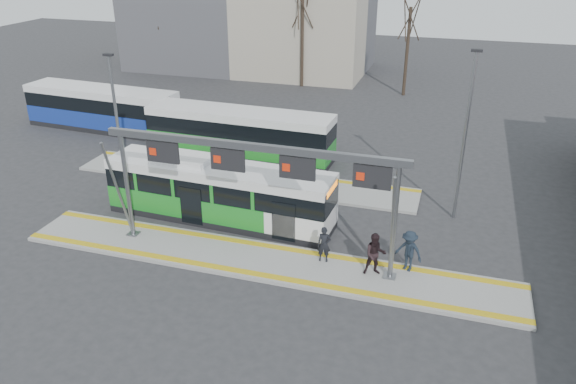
# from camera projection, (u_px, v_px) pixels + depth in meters

# --- Properties ---
(ground) EXTENTS (120.00, 120.00, 0.00)m
(ground) POSITION_uv_depth(u_px,v_px,m) (262.00, 262.00, 24.40)
(ground) COLOR #2D2D30
(ground) RESTS_ON ground
(platform_main) EXTENTS (22.00, 3.00, 0.15)m
(platform_main) POSITION_uv_depth(u_px,v_px,m) (262.00, 261.00, 24.37)
(platform_main) COLOR gray
(platform_main) RESTS_ON ground
(platform_second) EXTENTS (20.00, 3.00, 0.15)m
(platform_second) POSITION_uv_depth(u_px,v_px,m) (243.00, 179.00, 32.37)
(platform_second) COLOR gray
(platform_second) RESTS_ON ground
(tactile_main) EXTENTS (22.00, 2.65, 0.02)m
(tactile_main) POSITION_uv_depth(u_px,v_px,m) (262.00, 259.00, 24.34)
(tactile_main) COLOR gold
(tactile_main) RESTS_ON platform_main
(tactile_second) EXTENTS (20.00, 0.35, 0.02)m
(tactile_second) POSITION_uv_depth(u_px,v_px,m) (250.00, 170.00, 33.33)
(tactile_second) COLOR gold
(tactile_second) RESTS_ON platform_second
(gantry) EXTENTS (13.00, 1.68, 5.20)m
(gantry) POSITION_uv_depth(u_px,v_px,m) (254.00, 168.00, 22.90)
(gantry) COLOR slate
(gantry) RESTS_ON platform_main
(hero_bus) EXTENTS (11.48, 2.96, 3.13)m
(hero_bus) POSITION_uv_depth(u_px,v_px,m) (219.00, 192.00, 27.51)
(hero_bus) COLOR black
(hero_bus) RESTS_ON ground
(bg_bus_green) EXTENTS (12.02, 2.90, 2.99)m
(bg_bus_green) POSITION_uv_depth(u_px,v_px,m) (240.00, 134.00, 35.34)
(bg_bus_green) COLOR black
(bg_bus_green) RESTS_ON ground
(bg_bus_blue) EXTENTS (11.64, 3.31, 3.00)m
(bg_bus_blue) POSITION_uv_depth(u_px,v_px,m) (102.00, 109.00, 40.25)
(bg_bus_blue) COLOR black
(bg_bus_blue) RESTS_ON ground
(passenger_a) EXTENTS (0.62, 0.45, 1.59)m
(passenger_a) POSITION_uv_depth(u_px,v_px,m) (324.00, 245.00, 23.91)
(passenger_a) COLOR black
(passenger_a) RESTS_ON platform_main
(passenger_b) EXTENTS (1.07, 0.95, 1.85)m
(passenger_b) POSITION_uv_depth(u_px,v_px,m) (375.00, 254.00, 22.94)
(passenger_b) COLOR black
(passenger_b) RESTS_ON platform_main
(passenger_c) EXTENTS (1.34, 1.04, 1.82)m
(passenger_c) POSITION_uv_depth(u_px,v_px,m) (409.00, 251.00, 23.22)
(passenger_c) COLOR #1A232F
(passenger_c) RESTS_ON platform_main
(tree_left) EXTENTS (1.40, 1.40, 9.28)m
(tree_left) POSITION_uv_depth(u_px,v_px,m) (303.00, 7.00, 49.02)
(tree_left) COLOR #382B21
(tree_left) RESTS_ON ground
(tree_mid) EXTENTS (1.40, 1.40, 8.39)m
(tree_mid) POSITION_uv_depth(u_px,v_px,m) (410.00, 20.00, 46.52)
(tree_mid) COLOR #382B21
(tree_mid) RESTS_ON ground
(tree_far) EXTENTS (1.40, 1.40, 7.85)m
(tree_far) POSITION_uv_depth(u_px,v_px,m) (162.00, 12.00, 54.17)
(tree_far) COLOR #382B21
(tree_far) RESTS_ON ground
(lamp_west) EXTENTS (0.50, 0.25, 7.55)m
(lamp_west) POSITION_uv_depth(u_px,v_px,m) (117.00, 122.00, 29.35)
(lamp_west) COLOR slate
(lamp_west) RESTS_ON ground
(lamp_east) EXTENTS (0.50, 0.25, 8.37)m
(lamp_east) POSITION_uv_depth(u_px,v_px,m) (465.00, 134.00, 26.31)
(lamp_east) COLOR slate
(lamp_east) RESTS_ON ground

